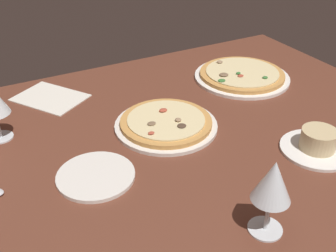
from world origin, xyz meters
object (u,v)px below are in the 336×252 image
object	(u,v)px
side_plate	(96,176)
pizza_side	(242,75)
ramekin_on_saucer	(318,143)
pizza_main	(166,123)
wine_glass_near	(273,184)
paper_menu	(50,98)

from	to	relation	value
side_plate	pizza_side	bearing A→B (deg)	-156.25
ramekin_on_saucer	side_plate	xyz separation A→B (cm)	(51.65, -15.88, -1.72)
side_plate	pizza_main	bearing A→B (deg)	-154.44
pizza_side	wine_glass_near	bearing A→B (deg)	56.72
wine_glass_near	side_plate	xyz separation A→B (cm)	(23.25, -30.63, -10.92)
pizza_main	paper_menu	distance (cm)	39.30
wine_glass_near	pizza_side	bearing A→B (deg)	-123.28
pizza_side	paper_menu	bearing A→B (deg)	-15.19
ramekin_on_saucer	paper_menu	world-z (taller)	ramekin_on_saucer
pizza_side	ramekin_on_saucer	bearing A→B (deg)	77.71
pizza_main	wine_glass_near	distance (cm)	43.39
pizza_main	ramekin_on_saucer	distance (cm)	38.87
wine_glass_near	paper_menu	distance (cm)	77.94
side_plate	paper_menu	bearing A→B (deg)	-91.06
pizza_main	wine_glass_near	size ratio (longest dim) A/B	1.72
pizza_main	pizza_side	xyz separation A→B (cm)	(-36.84, -15.28, 0.00)
pizza_main	paper_menu	xyz separation A→B (cm)	(23.32, -31.62, -1.04)
ramekin_on_saucer	side_plate	distance (cm)	54.07
pizza_side	side_plate	world-z (taller)	pizza_side
ramekin_on_saucer	wine_glass_near	world-z (taller)	wine_glass_near
pizza_main	side_plate	distance (cm)	26.74
pizza_main	side_plate	xyz separation A→B (cm)	(24.12, 11.53, -0.74)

